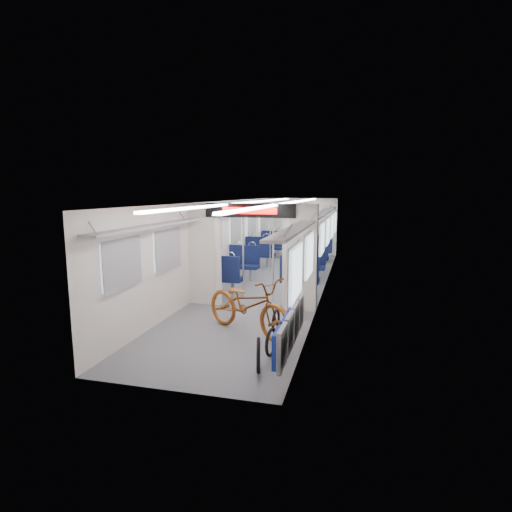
# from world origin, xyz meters

# --- Properties ---
(carriage) EXTENTS (12.00, 12.02, 2.31)m
(carriage) POSITION_xyz_m (0.00, -0.27, 1.50)
(carriage) COLOR #515456
(carriage) RESTS_ON ground
(bicycle) EXTENTS (2.11, 1.63, 1.07)m
(bicycle) POSITION_xyz_m (0.39, -3.69, 0.53)
(bicycle) COLOR brown
(bicycle) RESTS_ON ground
(flip_bench) EXTENTS (0.12, 2.13, 0.54)m
(flip_bench) POSITION_xyz_m (1.35, -4.82, 0.58)
(flip_bench) COLOR gray
(flip_bench) RESTS_ON carriage
(bike_hoop_a) EXTENTS (0.16, 0.51, 0.51)m
(bike_hoop_a) POSITION_xyz_m (0.96, -5.20, 0.23)
(bike_hoop_a) COLOR black
(bike_hoop_a) RESTS_ON ground
(bike_hoop_b) EXTENTS (0.12, 0.46, 0.46)m
(bike_hoop_b) POSITION_xyz_m (1.02, -4.60, 0.20)
(bike_hoop_b) COLOR black
(bike_hoop_b) RESTS_ON ground
(bike_hoop_c) EXTENTS (0.08, 0.46, 0.45)m
(bike_hoop_c) POSITION_xyz_m (0.89, -3.57, 0.20)
(bike_hoop_c) COLOR black
(bike_hoop_c) RESTS_ON ground
(seat_bay_near_left) EXTENTS (0.92, 2.14, 1.12)m
(seat_bay_near_left) POSITION_xyz_m (-0.93, -0.29, 0.55)
(seat_bay_near_left) COLOR #0C1335
(seat_bay_near_left) RESTS_ON ground
(seat_bay_near_right) EXTENTS (0.94, 2.21, 1.14)m
(seat_bay_near_right) POSITION_xyz_m (0.93, 0.06, 0.56)
(seat_bay_near_right) COLOR #0C1335
(seat_bay_near_right) RESTS_ON ground
(seat_bay_far_left) EXTENTS (0.96, 2.31, 1.17)m
(seat_bay_far_left) POSITION_xyz_m (-0.93, 3.71, 0.57)
(seat_bay_far_left) COLOR #0C1335
(seat_bay_far_left) RESTS_ON ground
(seat_bay_far_right) EXTENTS (0.90, 2.01, 1.08)m
(seat_bay_far_right) POSITION_xyz_m (0.93, 3.47, 0.54)
(seat_bay_far_right) COLOR #0C1335
(seat_bay_far_right) RESTS_ON ground
(stanchion_near_left) EXTENTS (0.04, 0.04, 2.30)m
(stanchion_near_left) POSITION_xyz_m (-0.41, -1.22, 1.15)
(stanchion_near_left) COLOR silver
(stanchion_near_left) RESTS_ON ground
(stanchion_near_right) EXTENTS (0.04, 0.04, 2.30)m
(stanchion_near_right) POSITION_xyz_m (0.38, -1.44, 1.15)
(stanchion_near_right) COLOR silver
(stanchion_near_right) RESTS_ON ground
(stanchion_far_left) EXTENTS (0.04, 0.04, 2.30)m
(stanchion_far_left) POSITION_xyz_m (-0.40, 1.85, 1.15)
(stanchion_far_left) COLOR silver
(stanchion_far_left) RESTS_ON ground
(stanchion_far_right) EXTENTS (0.04, 0.04, 2.30)m
(stanchion_far_right) POSITION_xyz_m (0.38, 1.82, 1.15)
(stanchion_far_right) COLOR silver
(stanchion_far_right) RESTS_ON ground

